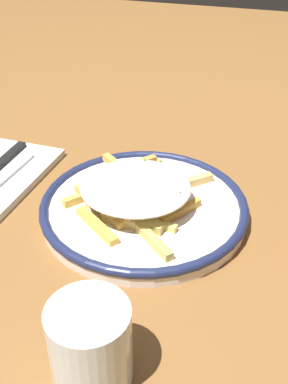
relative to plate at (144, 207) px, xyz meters
name	(u,v)px	position (x,y,z in m)	size (l,w,h in m)	color
ground_plane	(144,215)	(0.00, 0.00, -0.01)	(2.60, 2.60, 0.00)	brown
plate	(144,207)	(0.00, 0.00, 0.00)	(0.29, 0.29, 0.03)	silver
fries_heap	(135,190)	(0.01, 0.00, 0.03)	(0.19, 0.22, 0.04)	gold
water_glass	(90,345)	(-0.03, 0.26, 0.03)	(0.08, 0.08, 0.09)	silver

